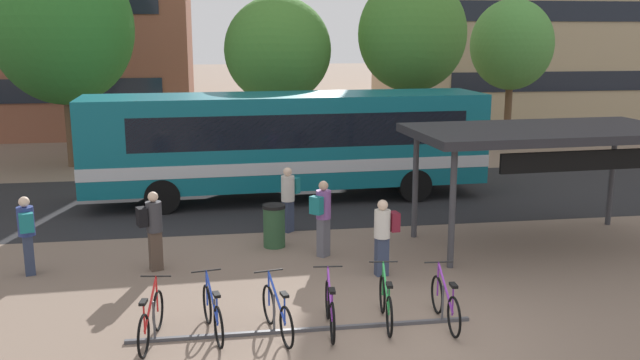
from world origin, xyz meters
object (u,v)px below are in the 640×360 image
(city_bus, at_px, (285,142))
(commuter_teal_pack_3, at_px, (323,213))
(parked_bicycle_purple_3, at_px, (330,309))
(commuter_teal_pack_4, at_px, (27,230))
(parked_bicycle_purple_5, at_px, (445,304))
(transit_shelter, at_px, (545,136))
(trash_bin, at_px, (274,226))
(commuter_maroon_pack_2, at_px, (384,232))
(street_tree_1, at_px, (62,28))
(street_tree_2, at_px, (278,50))
(street_tree_3, at_px, (412,34))
(parked_bicycle_blue_2, at_px, (277,314))
(street_tree_0, at_px, (512,45))
(parked_bicycle_red_0, at_px, (151,321))
(commuter_black_pack_1, at_px, (153,226))
(parked_bicycle_blue_1, at_px, (213,314))
(parked_bicycle_green_4, at_px, (386,303))
(commuter_teal_pack_0, at_px, (289,195))

(city_bus, bearing_deg, commuter_teal_pack_3, 90.24)
(parked_bicycle_purple_3, height_order, commuter_teal_pack_4, commuter_teal_pack_4)
(parked_bicycle_purple_3, bearing_deg, parked_bicycle_purple_5, -86.97)
(transit_shelter, relative_size, trash_bin, 6.21)
(commuter_maroon_pack_2, bearing_deg, street_tree_1, -64.84)
(street_tree_2, bearing_deg, parked_bicycle_purple_3, -92.33)
(commuter_maroon_pack_2, relative_size, street_tree_3, 0.23)
(parked_bicycle_blue_2, relative_size, commuter_teal_pack_4, 1.00)
(parked_bicycle_purple_3, bearing_deg, commuter_maroon_pack_2, -26.72)
(street_tree_0, bearing_deg, commuter_maroon_pack_2, -121.63)
(parked_bicycle_red_0, height_order, parked_bicycle_blue_2, same)
(street_tree_1, bearing_deg, street_tree_3, -7.69)
(city_bus, bearing_deg, street_tree_0, -143.81)
(parked_bicycle_purple_5, relative_size, commuter_maroon_pack_2, 1.05)
(city_bus, xyz_separation_m, commuter_black_pack_1, (-3.49, -6.07, -0.78))
(commuter_teal_pack_3, relative_size, commuter_teal_pack_4, 1.04)
(parked_bicycle_blue_1, height_order, street_tree_3, street_tree_3)
(parked_bicycle_green_4, distance_m, street_tree_1, 18.57)
(commuter_teal_pack_0, height_order, street_tree_2, street_tree_2)
(parked_bicycle_red_0, relative_size, street_tree_0, 0.26)
(commuter_teal_pack_0, xyz_separation_m, commuter_black_pack_1, (-3.19, -2.48, 0.03))
(commuter_maroon_pack_2, bearing_deg, parked_bicycle_purple_5, 92.15)
(parked_bicycle_purple_5, xyz_separation_m, commuter_maroon_pack_2, (-0.46, 2.61, 0.56))
(transit_shelter, bearing_deg, street_tree_1, 134.29)
(commuter_teal_pack_0, relative_size, street_tree_2, 0.27)
(commuter_teal_pack_0, bearing_deg, street_tree_3, -169.51)
(parked_bicycle_blue_2, distance_m, street_tree_3, 16.44)
(parked_bicycle_red_0, distance_m, street_tree_0, 23.70)
(parked_bicycle_red_0, bearing_deg, street_tree_3, -22.16)
(city_bus, relative_size, parked_bicycle_blue_1, 7.11)
(parked_bicycle_blue_2, distance_m, street_tree_2, 15.35)
(parked_bicycle_purple_3, distance_m, commuter_teal_pack_3, 4.03)
(parked_bicycle_red_0, distance_m, commuter_teal_pack_4, 4.71)
(parked_bicycle_red_0, bearing_deg, commuter_teal_pack_3, -32.83)
(commuter_black_pack_1, bearing_deg, commuter_teal_pack_3, -15.57)
(parked_bicycle_blue_1, bearing_deg, parked_bicycle_purple_3, -104.08)
(trash_bin, bearing_deg, street_tree_0, 48.78)
(transit_shelter, bearing_deg, commuter_maroon_pack_2, -163.24)
(parked_bicycle_green_4, distance_m, street_tree_0, 21.41)
(parked_bicycle_purple_5, bearing_deg, commuter_maroon_pack_2, 12.38)
(trash_bin, height_order, street_tree_3, street_tree_3)
(parked_bicycle_green_4, relative_size, trash_bin, 1.66)
(parked_bicycle_blue_2, distance_m, street_tree_1, 17.95)
(parked_bicycle_blue_2, distance_m, parked_bicycle_purple_5, 2.95)
(parked_bicycle_blue_1, relative_size, street_tree_0, 0.26)
(parked_bicycle_green_4, height_order, transit_shelter, transit_shelter)
(transit_shelter, distance_m, commuter_teal_pack_0, 6.39)
(parked_bicycle_green_4, relative_size, commuter_teal_pack_4, 1.01)
(parked_bicycle_purple_5, xyz_separation_m, street_tree_2, (-1.44, 14.78, 3.98))
(city_bus, distance_m, street_tree_3, 7.74)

